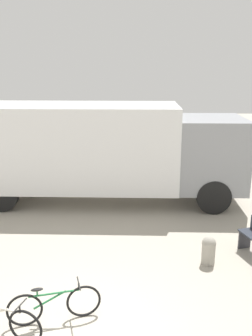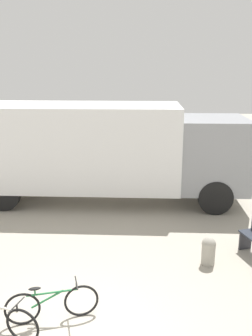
{
  "view_description": "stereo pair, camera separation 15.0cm",
  "coord_description": "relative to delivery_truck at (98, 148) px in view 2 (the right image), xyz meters",
  "views": [
    {
      "loc": [
        0.9,
        -5.37,
        4.58
      ],
      "look_at": [
        0.88,
        4.62,
        1.78
      ],
      "focal_mm": 40.0,
      "sensor_mm": 36.0,
      "label": 1
    },
    {
      "loc": [
        1.05,
        -5.36,
        4.58
      ],
      "look_at": [
        0.88,
        4.62,
        1.78
      ],
      "focal_mm": 40.0,
      "sensor_mm": 36.0,
      "label": 2
    }
  ],
  "objects": [
    {
      "name": "delivery_truck",
      "position": [
        0.0,
        0.0,
        0.0
      ],
      "size": [
        9.61,
        2.74,
        3.29
      ],
      "rotation": [
        0.0,
        0.0,
        -0.03
      ],
      "color": "white",
      "rests_on": "ground"
    },
    {
      "name": "bicycle_middle",
      "position": [
        -0.3,
        -6.35,
        -1.5
      ],
      "size": [
        1.67,
        0.56,
        0.73
      ],
      "rotation": [
        0.0,
        0.0,
        0.25
      ],
      "color": "black",
      "rests_on": "ground"
    },
    {
      "name": "bollard_near_bench",
      "position": [
        2.95,
        -4.29,
        -1.48
      ],
      "size": [
        0.33,
        0.33,
        0.68
      ],
      "color": "#9E998C",
      "rests_on": "ground"
    }
  ]
}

